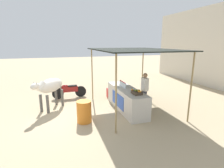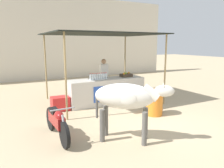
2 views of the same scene
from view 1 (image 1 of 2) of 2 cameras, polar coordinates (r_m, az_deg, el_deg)
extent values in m
plane|color=tan|center=(7.48, -11.42, -9.90)|extent=(60.00, 60.00, 0.00)
cube|color=beige|center=(7.82, 4.69, -4.87)|extent=(3.00, 0.80, 0.96)
cube|color=#264CB2|center=(7.68, 1.85, -5.18)|extent=(1.40, 0.02, 0.58)
cube|color=black|center=(7.55, 7.15, 11.08)|extent=(4.20, 3.20, 0.04)
cylinder|color=#997F51|center=(9.05, -6.50, 3.07)|extent=(0.06, 0.06, 2.63)
cylinder|color=#997F51|center=(5.49, 1.31, -3.62)|extent=(0.06, 0.06, 2.63)
cylinder|color=#997F51|center=(10.01, 9.92, 3.94)|extent=(0.06, 0.06, 2.63)
cylinder|color=#997F51|center=(6.95, 24.38, -1.19)|extent=(0.06, 0.06, 2.63)
cylinder|color=silver|center=(8.24, 2.69, 0.37)|extent=(0.07, 0.07, 0.22)
cylinder|color=red|center=(8.21, 2.70, 1.22)|extent=(0.04, 0.04, 0.03)
cylinder|color=silver|center=(8.15, 2.91, 0.23)|extent=(0.07, 0.07, 0.22)
cylinder|color=red|center=(8.13, 2.92, 1.09)|extent=(0.04, 0.04, 0.03)
cylinder|color=silver|center=(8.07, 3.14, 0.09)|extent=(0.07, 0.07, 0.22)
cylinder|color=red|center=(8.05, 3.15, 0.96)|extent=(0.04, 0.04, 0.03)
cylinder|color=silver|center=(7.99, 3.37, -0.05)|extent=(0.07, 0.07, 0.22)
cylinder|color=red|center=(7.96, 3.38, 0.83)|extent=(0.04, 0.04, 0.03)
cylinder|color=silver|center=(7.91, 3.60, -0.19)|extent=(0.07, 0.07, 0.22)
cylinder|color=red|center=(7.88, 3.61, 0.69)|extent=(0.04, 0.04, 0.03)
cylinder|color=silver|center=(7.83, 3.84, -0.34)|extent=(0.07, 0.07, 0.22)
cylinder|color=red|center=(7.80, 3.85, 0.55)|extent=(0.04, 0.04, 0.03)
cylinder|color=silver|center=(7.75, 4.08, -0.49)|extent=(0.07, 0.07, 0.22)
cylinder|color=red|center=(7.72, 4.10, 0.41)|extent=(0.04, 0.04, 0.03)
cylinder|color=silver|center=(7.67, 4.33, -0.64)|extent=(0.07, 0.07, 0.22)
cylinder|color=red|center=(7.64, 4.35, 0.27)|extent=(0.04, 0.04, 0.03)
cube|color=#3F3326|center=(6.88, 8.07, -2.82)|extent=(0.44, 0.32, 0.12)
sphere|color=#B21E19|center=(6.87, 8.70, -2.11)|extent=(0.08, 0.08, 0.08)
sphere|color=orange|center=(6.96, 6.59, -1.84)|extent=(0.08, 0.08, 0.08)
sphere|color=orange|center=(6.75, 8.76, -2.39)|extent=(0.08, 0.08, 0.08)
sphere|color=#8CB22D|center=(6.87, 8.49, -2.10)|extent=(0.08, 0.08, 0.08)
sphere|color=#8CB22D|center=(6.88, 8.91, -2.08)|extent=(0.08, 0.08, 0.08)
sphere|color=#8CB22D|center=(6.86, 7.68, -2.09)|extent=(0.08, 0.08, 0.08)
sphere|color=orange|center=(6.73, 9.15, -2.44)|extent=(0.08, 0.08, 0.08)
cylinder|color=#383842|center=(7.92, 10.45, -5.13)|extent=(0.22, 0.22, 0.88)
cube|color=silver|center=(7.72, 10.68, -0.05)|extent=(0.34, 0.20, 0.56)
sphere|color=#A87A56|center=(7.64, 10.80, 2.79)|extent=(0.20, 0.20, 0.20)
cube|color=red|center=(9.49, -0.08, -3.04)|extent=(0.60, 0.44, 0.48)
cylinder|color=orange|center=(6.67, -9.09, -8.91)|extent=(0.54, 0.54, 0.82)
ellipsoid|color=silver|center=(8.16, -19.31, -0.43)|extent=(1.41, 1.29, 0.60)
cylinder|color=#575551|center=(7.88, -20.24, -6.22)|extent=(0.12, 0.12, 0.78)
cylinder|color=#575551|center=(8.12, -22.16, -5.81)|extent=(0.12, 0.12, 0.78)
cylinder|color=#575551|center=(8.59, -15.90, -4.29)|extent=(0.12, 0.12, 0.78)
cylinder|color=#575551|center=(8.81, -17.79, -3.98)|extent=(0.12, 0.12, 0.78)
cylinder|color=silver|center=(7.72, -22.23, -0.65)|extent=(0.50, 0.47, 0.41)
ellipsoid|color=silver|center=(7.50, -23.85, -0.71)|extent=(0.48, 0.45, 0.26)
cone|color=beige|center=(7.43, -23.46, 0.32)|extent=(0.05, 0.05, 0.10)
cone|color=beige|center=(7.53, -24.21, 0.41)|extent=(0.05, 0.05, 0.10)
cylinder|color=#575551|center=(8.72, -16.33, -1.19)|extent=(0.06, 0.06, 0.60)
ellipsoid|color=silver|center=(8.24, -20.92, -0.45)|extent=(0.40, 0.36, 0.32)
cylinder|color=black|center=(9.68, -17.23, -2.97)|extent=(0.10, 0.60, 0.60)
cylinder|color=black|center=(9.78, -10.20, -2.39)|extent=(0.10, 0.60, 0.60)
cube|color=maroon|center=(9.66, -13.75, -1.66)|extent=(0.21, 0.91, 0.28)
ellipsoid|color=maroon|center=(9.61, -15.11, -0.84)|extent=(0.21, 0.37, 0.20)
cube|color=black|center=(9.64, -12.74, -0.65)|extent=(0.19, 0.45, 0.10)
cylinder|color=#99999E|center=(9.54, -17.17, 0.41)|extent=(0.55, 0.05, 0.03)
cylinder|color=#99999E|center=(9.62, -17.19, -1.81)|extent=(0.06, 0.20, 0.49)
camera|label=2|loc=(11.44, -41.21, 6.91)|focal=35.00mm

